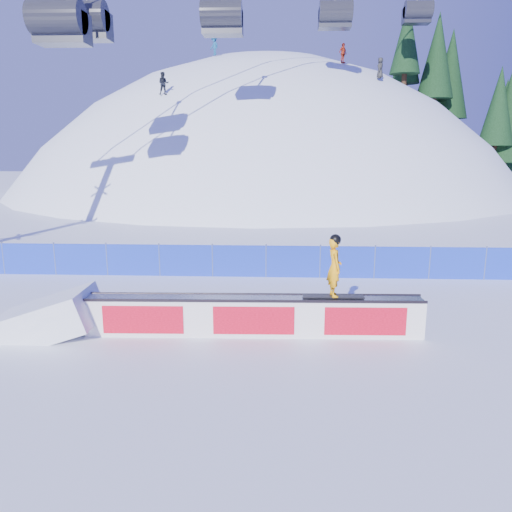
{
  "coord_description": "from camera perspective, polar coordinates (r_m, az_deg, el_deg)",
  "views": [
    {
      "loc": [
        1.44,
        -13.53,
        4.82
      ],
      "look_at": [
        0.79,
        0.91,
        1.6
      ],
      "focal_mm": 35.0,
      "sensor_mm": 36.0,
      "label": 1
    }
  ],
  "objects": [
    {
      "name": "snow_ramp",
      "position": [
        14.32,
        -22.67,
        -8.13
      ],
      "size": [
        2.72,
        1.74,
        1.67
      ],
      "primitive_type": null,
      "rotation": [
        0.0,
        -0.31,
        0.02
      ],
      "color": "white",
      "rests_on": "ground"
    },
    {
      "name": "treeline",
      "position": [
        60.24,
        26.11,
        15.15
      ],
      "size": [
        23.49,
        12.6,
        20.35
      ],
      "color": "#301E13",
      "rests_on": "ground"
    },
    {
      "name": "ground",
      "position": [
        14.43,
        -3.31,
        -6.98
      ],
      "size": [
        160.0,
        160.0,
        0.0
      ],
      "primitive_type": "plane",
      "color": "white",
      "rests_on": "ground"
    },
    {
      "name": "snowboarder",
      "position": [
        12.69,
        8.95,
        -1.2
      ],
      "size": [
        1.56,
        0.6,
        1.62
      ],
      "rotation": [
        0.0,
        0.0,
        1.74
      ],
      "color": "black",
      "rests_on": "rail_box"
    },
    {
      "name": "safety_fence",
      "position": [
        18.57,
        -1.93,
        -0.58
      ],
      "size": [
        22.05,
        0.05,
        1.3
      ],
      "color": "#1833BA",
      "rests_on": "ground"
    },
    {
      "name": "rail_box",
      "position": [
        12.95,
        -0.24,
        -6.87
      ],
      "size": [
        8.67,
        0.81,
        1.04
      ],
      "rotation": [
        0.0,
        0.0,
        0.02
      ],
      "color": "white",
      "rests_on": "ground"
    },
    {
      "name": "distant_skiers",
      "position": [
        45.5,
        0.84,
        21.45
      ],
      "size": [
        17.86,
        10.89,
        6.1
      ],
      "color": "black",
      "rests_on": "ground"
    },
    {
      "name": "snow_hill",
      "position": [
        60.05,
        1.02,
        -9.79
      ],
      "size": [
        64.0,
        64.0,
        64.0
      ],
      "color": "white",
      "rests_on": "ground"
    }
  ]
}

